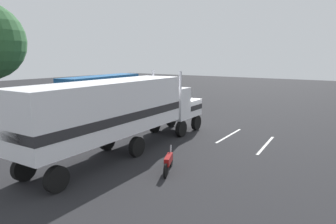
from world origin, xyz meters
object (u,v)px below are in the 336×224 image
Objects in this scene: semi_truck at (122,109)px; motorcycle at (168,162)px; person_bystander at (126,120)px; parked_bus at (102,88)px.

semi_truck reaches higher than motorcycle.
motorcycle is (-4.51, -6.87, -0.41)m from person_bystander.
semi_truck is 4.99m from person_bystander.
semi_truck is at bearing 76.59° from motorcycle.
person_bystander is 0.83× the size of motorcycle.
person_bystander is (3.60, 3.05, -1.63)m from semi_truck.
semi_truck reaches higher than parked_bus.
parked_bus is (10.64, 13.10, -0.46)m from semi_truck.
parked_bus is 20.55m from motorcycle.
person_bystander is at bearing -124.99° from parked_bus.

